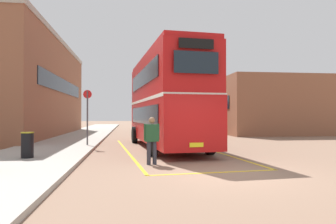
# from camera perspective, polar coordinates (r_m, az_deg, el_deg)

# --- Properties ---
(ground_plane) EXTENTS (135.60, 135.60, 0.00)m
(ground_plane) POSITION_cam_1_polar(r_m,az_deg,el_deg) (23.23, -0.27, -4.78)
(ground_plane) COLOR #846651
(sidewalk_left) EXTENTS (4.00, 57.60, 0.14)m
(sidewalk_left) POSITION_cam_1_polar(r_m,az_deg,el_deg) (25.71, -15.51, -4.20)
(sidewalk_left) COLOR #A39E93
(sidewalk_left) RESTS_ON ground
(brick_building_left) EXTENTS (5.87, 19.35, 7.73)m
(brick_building_left) POSITION_cam_1_polar(r_m,az_deg,el_deg) (27.37, -24.62, 4.02)
(brick_building_left) COLOR brown
(brick_building_left) RESTS_ON ground
(depot_building_right) EXTENTS (8.91, 14.96, 5.08)m
(depot_building_right) POSITION_cam_1_polar(r_m,az_deg,el_deg) (33.09, 15.39, 0.89)
(depot_building_right) COLOR brown
(depot_building_right) RESTS_ON ground
(double_decker_bus) EXTENTS (3.48, 10.41, 4.75)m
(double_decker_bus) POSITION_cam_1_polar(r_m,az_deg,el_deg) (16.11, -0.45, 2.31)
(double_decker_bus) COLOR black
(double_decker_bus) RESTS_ON ground
(single_deck_bus) EXTENTS (3.17, 9.93, 3.02)m
(single_deck_bus) POSITION_cam_1_polar(r_m,az_deg,el_deg) (32.87, 3.50, -0.69)
(single_deck_bus) COLOR black
(single_deck_bus) RESTS_ON ground
(pedestrian_boarding) EXTENTS (0.54, 0.29, 1.63)m
(pedestrian_boarding) POSITION_cam_1_polar(r_m,az_deg,el_deg) (10.67, -3.02, -4.69)
(pedestrian_boarding) COLOR #2D2D38
(pedestrian_boarding) RESTS_ON ground
(litter_bin) EXTENTS (0.46, 0.46, 0.95)m
(litter_bin) POSITION_cam_1_polar(r_m,az_deg,el_deg) (12.44, -24.49, -5.53)
(litter_bin) COLOR black
(litter_bin) RESTS_ON sidewalk_left
(bus_stop_sign) EXTENTS (0.44, 0.08, 2.87)m
(bus_stop_sign) POSITION_cam_1_polar(r_m,az_deg,el_deg) (16.69, -14.63, -0.02)
(bus_stop_sign) COLOR #4C4C51
(bus_stop_sign) RESTS_ON sidewalk_left
(bay_marking_yellow) EXTENTS (5.33, 12.61, 0.01)m
(bay_marking_yellow) POSITION_cam_1_polar(r_m,az_deg,el_deg) (14.32, 0.81, -7.38)
(bay_marking_yellow) COLOR gold
(bay_marking_yellow) RESTS_ON ground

